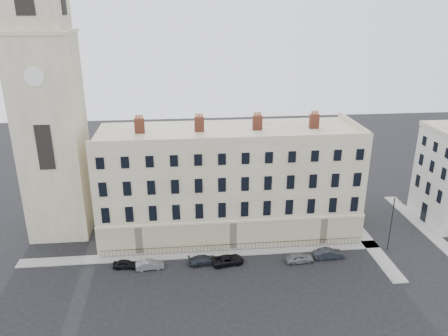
{
  "coord_description": "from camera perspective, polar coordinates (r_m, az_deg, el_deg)",
  "views": [
    {
      "loc": [
        -12.51,
        -45.52,
        31.12
      ],
      "look_at": [
        -6.82,
        10.0,
        10.28
      ],
      "focal_mm": 35.0,
      "sensor_mm": 36.0,
      "label": 1
    }
  ],
  "objects": [
    {
      "name": "ground",
      "position": [
        56.54,
        8.15,
        -13.16
      ],
      "size": [
        160.0,
        160.0,
        0.0
      ],
      "primitive_type": "plane",
      "color": "black",
      "rests_on": "ground"
    },
    {
      "name": "terrace",
      "position": [
        62.5,
        0.6,
        -1.74
      ],
      "size": [
        36.22,
        12.22,
        17.0
      ],
      "color": "tan",
      "rests_on": "ground"
    },
    {
      "name": "church_tower",
      "position": [
        63.27,
        -21.97,
        7.64
      ],
      "size": [
        8.0,
        8.13,
        44.0
      ],
      "color": "tan",
      "rests_on": "ground"
    },
    {
      "name": "pavement_terrace",
      "position": [
        59.36,
        -2.61,
        -11.1
      ],
      "size": [
        48.0,
        2.0,
        0.12
      ],
      "primitive_type": "cube",
      "color": "gray",
      "rests_on": "ground"
    },
    {
      "name": "pavement_east_return",
      "position": [
        66.93,
        17.5,
        -8.22
      ],
      "size": [
        2.0,
        24.0,
        0.12
      ],
      "primitive_type": "cube",
      "color": "gray",
      "rests_on": "ground"
    },
    {
      "name": "pavement_adjacent",
      "position": [
        72.86,
        24.21,
        -6.71
      ],
      "size": [
        2.0,
        20.0,
        0.12
      ],
      "primitive_type": "cube",
      "color": "gray",
      "rests_on": "ground"
    },
    {
      "name": "railings",
      "position": [
        59.75,
        1.26,
        -10.31
      ],
      "size": [
        35.0,
        0.04,
        0.96
      ],
      "color": "black",
      "rests_on": "ground"
    },
    {
      "name": "car_a",
      "position": [
        57.63,
        -12.7,
        -12.14
      ],
      "size": [
        3.29,
        1.51,
        1.09
      ],
      "primitive_type": "imported",
      "rotation": [
        0.0,
        0.0,
        1.5
      ],
      "color": "black",
      "rests_on": "ground"
    },
    {
      "name": "car_b",
      "position": [
        56.88,
        -9.67,
        -12.34
      ],
      "size": [
        3.63,
        1.65,
        1.16
      ],
      "primitive_type": "imported",
      "rotation": [
        0.0,
        0.0,
        1.7
      ],
      "color": "slate",
      "rests_on": "ground"
    },
    {
      "name": "car_c",
      "position": [
        57.08,
        -2.67,
        -11.9
      ],
      "size": [
        4.15,
        2.14,
        1.15
      ],
      "primitive_type": "imported",
      "rotation": [
        0.0,
        0.0,
        1.71
      ],
      "color": "#21242C",
      "rests_on": "ground"
    },
    {
      "name": "car_d",
      "position": [
        57.02,
        0.5,
        -11.91
      ],
      "size": [
        4.46,
        2.62,
        1.16
      ],
      "primitive_type": "imported",
      "rotation": [
        0.0,
        0.0,
        1.74
      ],
      "color": "black",
      "rests_on": "ground"
    },
    {
      "name": "car_e",
      "position": [
        58.18,
        9.84,
        -11.49
      ],
      "size": [
        3.71,
        1.69,
        1.23
      ],
      "primitive_type": "imported",
      "rotation": [
        0.0,
        0.0,
        1.64
      ],
      "color": "slate",
      "rests_on": "ground"
    },
    {
      "name": "car_f",
      "position": [
        59.76,
        13.52,
        -10.82
      ],
      "size": [
        3.98,
        1.49,
        1.3
      ],
      "primitive_type": "imported",
      "rotation": [
        0.0,
        0.0,
        1.6
      ],
      "color": "#20232A",
      "rests_on": "ground"
    },
    {
      "name": "streetlamp",
      "position": [
        62.18,
        21.09,
        -6.55
      ],
      "size": [
        0.57,
        1.65,
        7.78
      ],
      "rotation": [
        0.0,
        0.0,
        -0.26
      ],
      "color": "#2A292E",
      "rests_on": "ground"
    }
  ]
}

